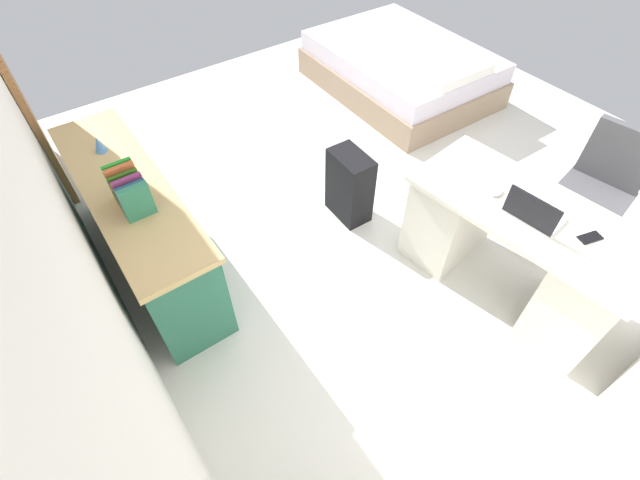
# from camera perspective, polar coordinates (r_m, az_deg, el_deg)

# --- Properties ---
(ground_plane) EXTENTS (5.57, 5.57, 0.00)m
(ground_plane) POSITION_cam_1_polar(r_m,az_deg,el_deg) (3.97, 6.41, 6.65)
(ground_plane) COLOR silver
(wall_back) EXTENTS (4.57, 0.10, 2.73)m
(wall_back) POSITION_cam_1_polar(r_m,az_deg,el_deg) (2.49, -33.79, 9.15)
(wall_back) COLOR silver
(wall_back) RESTS_ON ground_plane
(door_wooden) EXTENTS (0.88, 0.05, 2.04)m
(door_wooden) POSITION_cam_1_polar(r_m,az_deg,el_deg) (4.20, -35.29, 17.44)
(door_wooden) COLOR #936038
(door_wooden) RESTS_ON ground_plane
(desk) EXTENTS (1.51, 0.83, 0.75)m
(desk) POSITION_cam_1_polar(r_m,az_deg,el_deg) (3.21, 23.39, -0.99)
(desk) COLOR silver
(desk) RESTS_ON ground_plane
(office_chair) EXTENTS (0.54, 0.54, 0.94)m
(office_chair) POSITION_cam_1_polar(r_m,az_deg,el_deg) (3.79, 31.28, 4.59)
(office_chair) COLOR black
(office_chair) RESTS_ON ground_plane
(credenza) EXTENTS (1.80, 0.48, 0.77)m
(credenza) POSITION_cam_1_polar(r_m,az_deg,el_deg) (3.32, -21.74, 1.61)
(credenza) COLOR #28664C
(credenza) RESTS_ON ground_plane
(bed) EXTENTS (1.93, 1.44, 0.58)m
(bed) POSITION_cam_1_polar(r_m,az_deg,el_deg) (5.24, 10.28, 20.63)
(bed) COLOR gray
(bed) RESTS_ON ground_plane
(suitcase_black) EXTENTS (0.37, 0.23, 0.58)m
(suitcase_black) POSITION_cam_1_polar(r_m,az_deg,el_deg) (3.53, 3.79, 6.87)
(suitcase_black) COLOR black
(suitcase_black) RESTS_ON ground_plane
(laptop) EXTENTS (0.33, 0.26, 0.21)m
(laptop) POSITION_cam_1_polar(r_m,az_deg,el_deg) (2.87, 25.52, 3.11)
(laptop) COLOR #B7B7BC
(laptop) RESTS_ON desk
(computer_mouse) EXTENTS (0.07, 0.11, 0.03)m
(computer_mouse) POSITION_cam_1_polar(r_m,az_deg,el_deg) (2.98, 21.56, 5.73)
(computer_mouse) COLOR white
(computer_mouse) RESTS_ON desk
(cell_phone_near_laptop) EXTENTS (0.10, 0.15, 0.01)m
(cell_phone_near_laptop) POSITION_cam_1_polar(r_m,az_deg,el_deg) (2.95, 31.14, 0.26)
(cell_phone_near_laptop) COLOR black
(cell_phone_near_laptop) RESTS_ON desk
(book_row) EXTENTS (0.27, 0.17, 0.24)m
(book_row) POSITION_cam_1_polar(r_m,az_deg,el_deg) (2.83, -22.99, 5.73)
(book_row) COLOR #2E7656
(book_row) RESTS_ON credenza
(figurine_small) EXTENTS (0.08, 0.08, 0.11)m
(figurine_small) POSITION_cam_1_polar(r_m,az_deg,el_deg) (3.39, -26.32, 10.85)
(figurine_small) COLOR #4C7FBF
(figurine_small) RESTS_ON credenza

